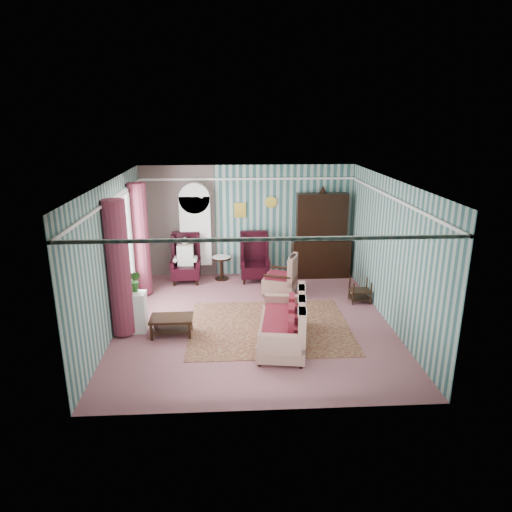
{
  "coord_description": "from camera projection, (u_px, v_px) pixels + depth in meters",
  "views": [
    {
      "loc": [
        -0.44,
        -8.63,
        4.07
      ],
      "look_at": [
        0.08,
        0.6,
        1.23
      ],
      "focal_mm": 32.0,
      "sensor_mm": 36.0,
      "label": 1
    }
  ],
  "objects": [
    {
      "name": "dresser_hutch",
      "position": [
        321.0,
        233.0,
        11.81
      ],
      "size": [
        1.5,
        0.56,
        2.36
      ],
      "primitive_type": "cube",
      "color": "black",
      "rests_on": "floor"
    },
    {
      "name": "rug",
      "position": [
        269.0,
        327.0,
        9.18
      ],
      "size": [
        3.2,
        2.6,
        0.01
      ],
      "primitive_type": "cube",
      "color": "#52241B",
      "rests_on": "floor"
    },
    {
      "name": "nest_table",
      "position": [
        360.0,
        291.0,
        10.37
      ],
      "size": [
        0.45,
        0.38,
        0.54
      ],
      "primitive_type": "cube",
      "color": "black",
      "rests_on": "floor"
    },
    {
      "name": "potted_plant_c",
      "position": [
        128.0,
        283.0,
        8.8
      ],
      "size": [
        0.23,
        0.23,
        0.39
      ],
      "primitive_type": "imported",
      "rotation": [
        0.0,
        0.0,
        -0.07
      ],
      "color": "#1B571C",
      "rests_on": "plant_stand"
    },
    {
      "name": "wingback_left",
      "position": [
        186.0,
        259.0,
        11.53
      ],
      "size": [
        0.76,
        0.8,
        1.25
      ],
      "primitive_type": "cube",
      "color": "black",
      "rests_on": "floor"
    },
    {
      "name": "seated_woman",
      "position": [
        186.0,
        260.0,
        11.54
      ],
      "size": [
        0.44,
        0.4,
        1.18
      ],
      "primitive_type": null,
      "color": "white",
      "rests_on": "floor"
    },
    {
      "name": "plant_stand",
      "position": [
        132.0,
        312.0,
        8.92
      ],
      "size": [
        0.55,
        0.35,
        0.8
      ],
      "primitive_type": "cube",
      "color": "white",
      "rests_on": "floor"
    },
    {
      "name": "floor",
      "position": [
        254.0,
        321.0,
        9.46
      ],
      "size": [
        6.0,
        6.0,
        0.0
      ],
      "primitive_type": "plane",
      "color": "#96575B",
      "rests_on": "ground"
    },
    {
      "name": "potted_plant_a",
      "position": [
        125.0,
        285.0,
        8.66
      ],
      "size": [
        0.39,
        0.34,
        0.42
      ],
      "primitive_type": "imported",
      "rotation": [
        0.0,
        0.0,
        0.05
      ],
      "color": "#224917",
      "rests_on": "plant_stand"
    },
    {
      "name": "bookcase",
      "position": [
        196.0,
        236.0,
        11.77
      ],
      "size": [
        0.8,
        0.28,
        2.24
      ],
      "primitive_type": "cube",
      "color": "white",
      "rests_on": "floor"
    },
    {
      "name": "potted_plant_b",
      "position": [
        135.0,
        281.0,
        8.83
      ],
      "size": [
        0.28,
        0.24,
        0.42
      ],
      "primitive_type": "imported",
      "rotation": [
        0.0,
        0.0,
        -0.28
      ],
      "color": "#1A531E",
      "rests_on": "plant_stand"
    },
    {
      "name": "wingback_right",
      "position": [
        255.0,
        257.0,
        11.62
      ],
      "size": [
        0.76,
        0.8,
        1.25
      ],
      "primitive_type": "cube",
      "color": "black",
      "rests_on": "floor"
    },
    {
      "name": "coffee_table",
      "position": [
        172.0,
        326.0,
        8.82
      ],
      "size": [
        0.82,
        0.51,
        0.37
      ],
      "primitive_type": "cube",
      "rotation": [
        0.0,
        0.0,
        0.01
      ],
      "color": "black",
      "rests_on": "floor"
    },
    {
      "name": "sofa",
      "position": [
        282.0,
        318.0,
        8.35
      ],
      "size": [
        1.16,
        1.99,
        1.07
      ],
      "primitive_type": "cube",
      "rotation": [
        0.0,
        0.0,
        1.43
      ],
      "color": "beige",
      "rests_on": "floor"
    },
    {
      "name": "round_side_table",
      "position": [
        222.0,
        268.0,
        11.81
      ],
      "size": [
        0.5,
        0.5,
        0.6
      ],
      "primitive_type": "cylinder",
      "color": "black",
      "rests_on": "floor"
    },
    {
      "name": "floral_armchair",
      "position": [
        280.0,
        274.0,
        10.78
      ],
      "size": [
        1.01,
        1.01,
        0.98
      ],
      "primitive_type": "cube",
      "rotation": [
        0.0,
        0.0,
        1.24
      ],
      "color": "beige",
      "rests_on": "floor"
    },
    {
      "name": "room_shell",
      "position": [
        222.0,
        225.0,
        9.0
      ],
      "size": [
        5.53,
        6.02,
        2.91
      ],
      "color": "#345E5E",
      "rests_on": "ground"
    }
  ]
}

